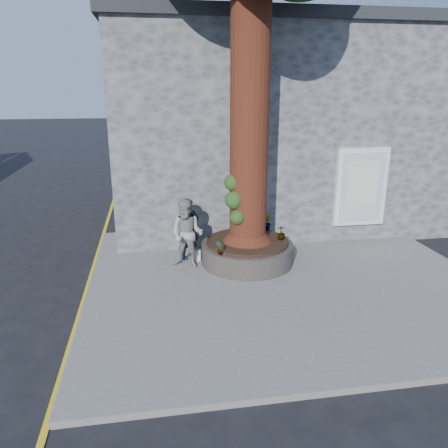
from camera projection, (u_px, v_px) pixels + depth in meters
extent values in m
plane|color=black|center=(230.00, 306.00, 9.12)|extent=(120.00, 120.00, 0.00)
cube|color=slate|center=(285.00, 279.00, 10.28)|extent=(9.00, 8.00, 0.12)
cube|color=yellow|center=(85.00, 296.00, 9.58)|extent=(0.10, 30.00, 0.01)
cube|color=#4C4E51|center=(264.00, 128.00, 15.39)|extent=(10.00, 8.00, 6.00)
cube|color=black|center=(266.00, 31.00, 14.44)|extent=(10.30, 8.30, 0.30)
cube|color=white|center=(361.00, 187.00, 12.24)|extent=(1.50, 0.12, 2.20)
cube|color=silver|center=(362.00, 187.00, 12.19)|extent=(1.25, 0.04, 1.95)
cube|color=silver|center=(363.00, 184.00, 12.14)|extent=(0.90, 0.02, 1.30)
cylinder|color=black|center=(247.00, 253.00, 11.02)|extent=(2.30, 2.30, 0.52)
cylinder|color=black|center=(247.00, 242.00, 10.93)|extent=(2.04, 2.04, 0.08)
cylinder|color=#482012|center=(250.00, 83.00, 9.79)|extent=(0.90, 0.90, 7.50)
cone|color=#482012|center=(248.00, 227.00, 10.81)|extent=(1.24, 1.24, 0.70)
sphere|color=#174015|center=(234.00, 200.00, 10.34)|extent=(0.44, 0.44, 0.44)
sphere|color=#174015|center=(237.00, 217.00, 10.37)|extent=(0.36, 0.36, 0.36)
sphere|color=#174015|center=(233.00, 183.00, 10.33)|extent=(0.40, 0.40, 0.40)
imported|color=#131A36|center=(189.00, 229.00, 11.14)|extent=(0.69, 0.61, 1.59)
imported|color=#999893|center=(187.00, 234.00, 10.60)|extent=(1.03, 0.95, 1.70)
cube|color=white|center=(196.00, 255.00, 11.17)|extent=(0.20, 0.13, 0.28)
imported|color=gray|center=(219.00, 248.00, 9.93)|extent=(0.20, 0.20, 0.33)
imported|color=gray|center=(267.00, 223.00, 11.63)|extent=(0.29, 0.30, 0.40)
imported|color=gray|center=(281.00, 233.00, 10.92)|extent=(0.21, 0.21, 0.36)
imported|color=gray|center=(258.00, 223.00, 11.74)|extent=(0.37, 0.37, 0.30)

